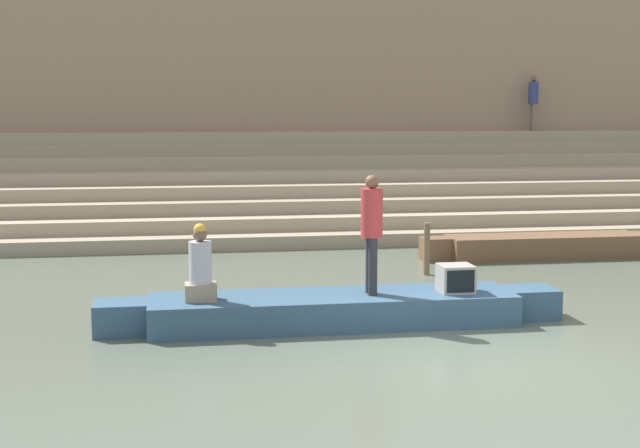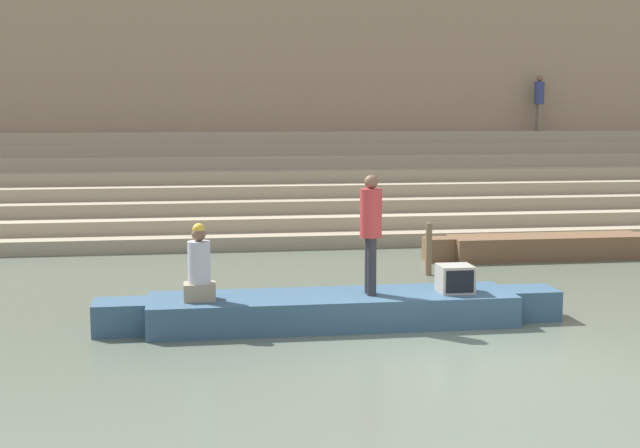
# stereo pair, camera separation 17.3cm
# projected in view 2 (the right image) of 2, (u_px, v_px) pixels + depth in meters

# --- Properties ---
(ground_plane) EXTENTS (120.00, 120.00, 0.00)m
(ground_plane) POSITION_uv_depth(u_px,v_px,m) (475.00, 361.00, 11.31)
(ground_plane) COLOR #566051
(ghat_steps) EXTENTS (36.00, 6.05, 2.53)m
(ghat_steps) POSITION_uv_depth(u_px,v_px,m) (320.00, 194.00, 24.11)
(ghat_steps) COLOR gray
(ghat_steps) RESTS_ON ground
(back_wall) EXTENTS (34.20, 1.28, 6.85)m
(back_wall) POSITION_uv_depth(u_px,v_px,m) (306.00, 102.00, 26.47)
(back_wall) COLOR #937A60
(back_wall) RESTS_ON ground
(rowboat_main) EXTENTS (6.91, 1.39, 0.46)m
(rowboat_main) POSITION_uv_depth(u_px,v_px,m) (332.00, 309.00, 13.19)
(rowboat_main) COLOR #33516B
(rowboat_main) RESTS_ON ground
(person_standing) EXTENTS (0.32, 0.32, 1.77)m
(person_standing) POSITION_uv_depth(u_px,v_px,m) (371.00, 225.00, 13.06)
(person_standing) COLOR #28282D
(person_standing) RESTS_ON rowboat_main
(person_rowing) EXTENTS (0.45, 0.36, 1.11)m
(person_rowing) POSITION_uv_depth(u_px,v_px,m) (199.00, 269.00, 12.72)
(person_rowing) COLOR gray
(person_rowing) RESTS_ON rowboat_main
(tv_set) EXTENTS (0.50, 0.49, 0.41)m
(tv_set) POSITION_uv_depth(u_px,v_px,m) (455.00, 279.00, 13.31)
(tv_set) COLOR #9E998E
(tv_set) RESTS_ON rowboat_main
(moored_boat_shore) EXTENTS (5.43, 1.00, 0.49)m
(moored_boat_shore) POSITION_uv_depth(u_px,v_px,m) (548.00, 246.00, 19.11)
(moored_boat_shore) COLOR brown
(moored_boat_shore) RESTS_ON ground
(mooring_post) EXTENTS (0.12, 0.12, 1.01)m
(mooring_post) POSITION_uv_depth(u_px,v_px,m) (429.00, 249.00, 17.12)
(mooring_post) COLOR brown
(mooring_post) RESTS_ON ground
(person_on_steps) EXTENTS (0.29, 0.29, 1.65)m
(person_on_steps) POSITION_uv_depth(u_px,v_px,m) (539.00, 99.00, 26.53)
(person_on_steps) COLOR #756656
(person_on_steps) RESTS_ON ghat_steps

